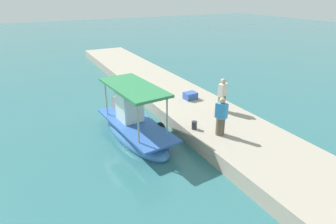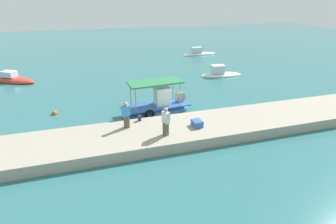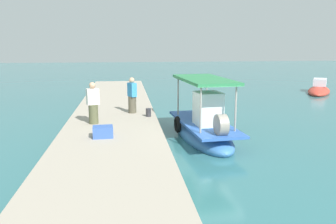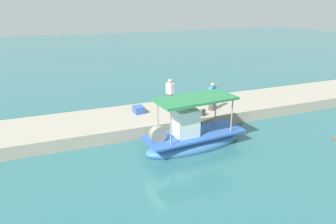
# 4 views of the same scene
# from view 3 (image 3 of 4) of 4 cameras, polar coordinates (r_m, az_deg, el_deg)

# --- Properties ---
(ground_plane) EXTENTS (120.00, 120.00, 0.00)m
(ground_plane) POSITION_cam_3_polar(r_m,az_deg,el_deg) (13.89, 6.56, -5.67)
(ground_plane) COLOR #306A6F
(dock_quay) EXTENTS (36.00, 3.95, 0.68)m
(dock_quay) POSITION_cam_3_polar(r_m,az_deg,el_deg) (13.43, -9.28, -4.83)
(dock_quay) COLOR #A79B8A
(dock_quay) RESTS_ON ground_plane
(main_fishing_boat) EXTENTS (5.51, 2.30, 2.94)m
(main_fishing_boat) POSITION_cam_3_polar(r_m,az_deg,el_deg) (14.76, 5.92, -2.61)
(main_fishing_boat) COLOR #3C75B5
(main_fishing_boat) RESTS_ON ground_plane
(fisherman_near_bollard) EXTENTS (0.56, 0.51, 1.73)m
(fisherman_near_bollard) POSITION_cam_3_polar(r_m,az_deg,el_deg) (16.88, -5.91, 2.48)
(fisherman_near_bollard) COLOR #524C3C
(fisherman_near_bollard) RESTS_ON dock_quay
(fisherman_by_crate) EXTENTS (0.50, 0.56, 1.76)m
(fisherman_by_crate) POSITION_cam_3_polar(r_m,az_deg,el_deg) (14.88, -12.20, 1.14)
(fisherman_by_crate) COLOR #535539
(fisherman_by_crate) RESTS_ON dock_quay
(mooring_bollard) EXTENTS (0.24, 0.24, 0.38)m
(mooring_bollard) POSITION_cam_3_polar(r_m,az_deg,el_deg) (16.07, -3.23, -0.08)
(mooring_bollard) COLOR #2D2D33
(mooring_bollard) RESTS_ON dock_quay
(cargo_crate) EXTENTS (0.62, 0.76, 0.40)m
(cargo_crate) POSITION_cam_3_polar(r_m,az_deg,el_deg) (12.79, -10.64, -3.21)
(cargo_crate) COLOR #365BAD
(cargo_crate) RESTS_ON dock_quay
(marker_buoy) EXTENTS (0.41, 0.41, 0.41)m
(marker_buoy) POSITION_cam_3_polar(r_m,az_deg,el_deg) (22.54, 7.11, 1.15)
(marker_buoy) COLOR orange
(marker_buoy) RESTS_ON ground_plane
(moored_boat_near) EXTENTS (5.04, 4.06, 1.37)m
(moored_boat_near) POSITION_cam_3_polar(r_m,az_deg,el_deg) (30.86, 23.55, 3.31)
(moored_boat_near) COLOR #C43B2C
(moored_boat_near) RESTS_ON ground_plane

